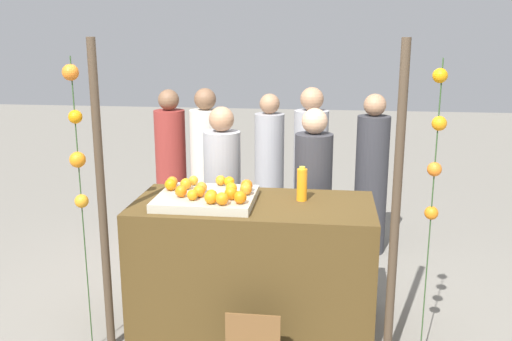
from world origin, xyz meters
The scene contains 33 objects.
ground_plane centered at (0.00, 0.00, 0.00)m, with size 24.00×24.00×0.00m, color gray.
stall_counter centered at (0.00, 0.00, 0.47)m, with size 1.72×0.82×0.95m, color #4C3819.
orange_tray centered at (-0.33, -0.04, 0.98)m, with size 0.69×0.60×0.06m, color #B2AD99.
orange_0 centered at (-0.14, -0.14, 1.05)m, with size 0.09×0.09×0.09m, color orange.
orange_1 centered at (-0.40, -0.19, 1.04)m, with size 0.07×0.07×0.07m, color orange.
orange_2 centered at (-0.06, 0.08, 1.05)m, with size 0.09×0.09×0.09m, color orange.
orange_3 centered at (-0.61, 0.03, 1.05)m, with size 0.09×0.09×0.09m, color orange.
orange_4 centered at (-0.25, -0.25, 1.05)m, with size 0.09×0.09×0.09m, color orange.
orange_5 centered at (-0.63, 0.12, 1.05)m, with size 0.08×0.08×0.08m, color orange.
orange_6 centered at (-0.38, 0.00, 1.05)m, with size 0.08×0.08×0.08m, color orange.
orange_7 centered at (-0.37, -0.11, 1.05)m, with size 0.09×0.09×0.09m, color orange.
orange_8 centered at (-0.27, -0.18, 1.04)m, with size 0.08×0.08×0.08m, color orange.
orange_9 centered at (-0.48, 0.20, 1.04)m, with size 0.07×0.07×0.07m, color orange.
orange_10 centered at (-0.28, 0.22, 1.04)m, with size 0.08×0.08×0.08m, color orange.
orange_11 centered at (-0.49, -0.13, 1.05)m, with size 0.09×0.09×0.09m, color orange.
orange_12 centered at (-0.21, 0.19, 1.04)m, with size 0.08×0.08×0.08m, color orange.
orange_13 centered at (-0.17, -0.27, 1.05)m, with size 0.09×0.09×0.09m, color orange.
orange_14 centered at (-0.16, 0.00, 1.05)m, with size 0.08×0.08×0.08m, color orange.
orange_15 centered at (-0.05, -0.01, 1.05)m, with size 0.09×0.09×0.09m, color orange.
orange_16 centered at (-0.51, 0.07, 1.05)m, with size 0.08×0.08×0.08m, color orange.
orange_17 centered at (-0.06, -0.23, 1.05)m, with size 0.09×0.09×0.09m, color orange.
juice_bottle centered at (0.34, 0.10, 1.07)m, with size 0.07×0.07×0.25m.
vendor_left centered at (-0.36, 0.69, 0.72)m, with size 0.31×0.31×1.54m.
vendor_right centered at (0.41, 0.68, 0.72)m, with size 0.31×0.31×1.54m.
crowd_person_0 centered at (-1.09, 1.70, 0.73)m, with size 0.31×0.31×1.57m.
crowd_person_1 centered at (0.36, 1.49, 0.76)m, with size 0.33×0.33×1.63m.
crowd_person_2 centered at (-0.08, 1.86, 0.71)m, with size 0.31×0.31×1.52m.
crowd_person_3 centered at (0.94, 1.57, 0.73)m, with size 0.31×0.31×1.57m.
crowd_person_4 centered at (-0.69, 1.60, 0.74)m, with size 0.32×0.32×1.60m.
canopy_post_left centered at (-0.94, -0.45, 1.05)m, with size 0.06×0.06×2.10m, color #473828.
canopy_post_right centered at (0.94, -0.45, 1.05)m, with size 0.06×0.06×2.10m, color #473828.
garland_strand_left centered at (-1.06, -0.50, 1.49)m, with size 0.11×0.11×1.99m.
garland_strand_right centered at (1.15, -0.47, 1.47)m, with size 0.10×0.09×1.99m.
Camera 1 is at (0.51, -3.82, 2.14)m, focal length 39.60 mm.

